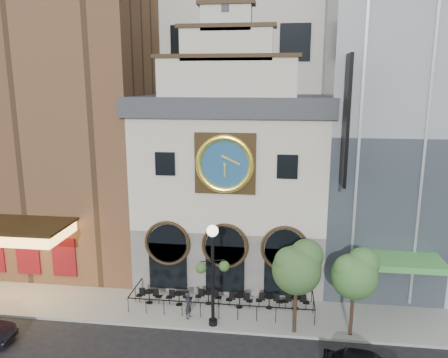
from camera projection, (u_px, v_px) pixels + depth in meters
name	position (u px, v px, depth m)	size (l,w,h in m)	color
ground	(216.00, 333.00, 23.48)	(120.00, 120.00, 0.00)	black
sidewalk	(222.00, 308.00, 25.88)	(44.00, 5.00, 0.15)	gray
clock_building	(232.00, 180.00, 29.62)	(12.60, 8.78, 18.65)	#605E5B
theater_building	(61.00, 91.00, 32.07)	(14.00, 15.60, 25.00)	brown
retail_building	(428.00, 129.00, 29.33)	(14.00, 14.40, 20.00)	gray
office_tower	(248.00, 4.00, 38.56)	(20.00, 16.00, 40.00)	beige
cafe_railing	(222.00, 300.00, 25.77)	(10.60, 2.60, 0.90)	black
bistro_0	(149.00, 296.00, 26.26)	(1.58, 0.68, 0.90)	black
bistro_1	(179.00, 298.00, 26.04)	(1.58, 0.68, 0.90)	black
bistro_2	(208.00, 297.00, 26.16)	(1.58, 0.68, 0.90)	black
bistro_3	(239.00, 300.00, 25.75)	(1.58, 0.68, 0.90)	black
bistro_4	(269.00, 301.00, 25.66)	(1.58, 0.68, 0.90)	black
bistro_5	(296.00, 302.00, 25.55)	(1.58, 0.68, 0.90)	black
pedestrian	(189.00, 306.00, 24.51)	(0.55, 0.36, 1.51)	black
lamppost	(213.00, 264.00, 23.22)	(1.77, 0.99, 5.74)	black
tree_left	(298.00, 266.00, 22.53)	(2.65, 2.55, 5.11)	#382619
tree_right	(355.00, 273.00, 22.32)	(2.47, 2.38, 4.76)	#382619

